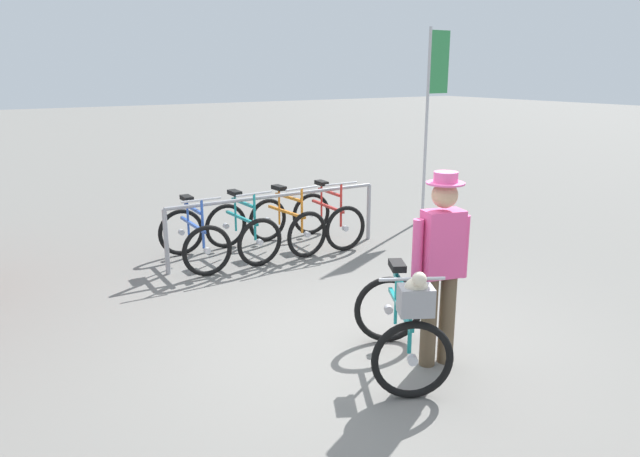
{
  "coord_description": "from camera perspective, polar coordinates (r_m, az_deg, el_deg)",
  "views": [
    {
      "loc": [
        -3.03,
        -4.13,
        2.54
      ],
      "look_at": [
        0.05,
        0.71,
        1.0
      ],
      "focal_mm": 33.45,
      "sensor_mm": 36.0,
      "label": 1
    }
  ],
  "objects": [
    {
      "name": "bike_rack_rail",
      "position": [
        8.28,
        -4.16,
        1.88
      ],
      "size": [
        3.21,
        0.12,
        0.88
      ],
      "color": "#99999E",
      "rests_on": "ground"
    },
    {
      "name": "featured_bicycle",
      "position": [
        5.11,
        7.94,
        -8.81
      ],
      "size": [
        1.09,
        1.26,
        1.09
      ],
      "color": "black",
      "rests_on": "ground"
    },
    {
      "name": "banner_flag",
      "position": [
        10.29,
        10.86,
        13.02
      ],
      "size": [
        0.44,
        0.05,
        3.2
      ],
      "color": "#B2B2B7",
      "rests_on": "ground"
    },
    {
      "name": "racked_bike_teal",
      "position": [
        8.32,
        -7.47,
        -0.25
      ],
      "size": [
        0.7,
        1.13,
        0.98
      ],
      "color": "black",
      "rests_on": "ground"
    },
    {
      "name": "racked_bike_orange",
      "position": [
        8.62,
        -3.22,
        0.39
      ],
      "size": [
        0.75,
        1.15,
        0.97
      ],
      "color": "black",
      "rests_on": "ground"
    },
    {
      "name": "person_with_featured_bike",
      "position": [
        5.19,
        11.5,
        -3.15
      ],
      "size": [
        0.52,
        0.32,
        1.72
      ],
      "color": "brown",
      "rests_on": "ground"
    },
    {
      "name": "racked_bike_red",
      "position": [
        8.96,
        0.73,
        0.97
      ],
      "size": [
        0.72,
        1.12,
        0.97
      ],
      "color": "black",
      "rests_on": "ground"
    },
    {
      "name": "racked_bike_blue",
      "position": [
        8.08,
        -12.01,
        -0.93
      ],
      "size": [
        0.69,
        1.1,
        0.97
      ],
      "color": "black",
      "rests_on": "ground"
    },
    {
      "name": "ground_plane",
      "position": [
        5.72,
        3.45,
        -11.38
      ],
      "size": [
        80.0,
        80.0,
        0.0
      ],
      "primitive_type": "plane",
      "color": "slate"
    }
  ]
}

